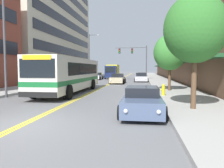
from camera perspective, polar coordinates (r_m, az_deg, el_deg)
The scene contains 20 objects.
ground_plane at distance 44.69m, azimuth 2.14°, elevation 1.35°, with size 240.00×240.00×0.00m, color slate.
sidewalk_left at distance 46.03m, azimuth -7.14°, elevation 1.51°, with size 3.92×106.00×0.18m.
sidewalk_right at distance 44.57m, azimuth 11.73°, elevation 1.38°, with size 3.92×106.00×0.18m.
centre_line at distance 44.69m, azimuth 2.14°, elevation 1.36°, with size 0.34×106.00×0.01m.
office_tower_left at distance 47.11m, azimuth -18.33°, elevation 16.07°, with size 12.08×31.39×24.14m.
storefront_row_right at distance 45.41m, azimuth 19.66°, elevation 6.06°, with size 9.10×68.00×7.76m.
city_bus at distance 19.40m, azimuth -10.83°, elevation 2.73°, with size 2.84×12.03×2.94m.
car_navy_parked_left_near at distance 33.55m, azimuth -7.33°, elevation 1.50°, with size 1.97×4.23×1.34m.
car_white_parked_left_mid at distance 42.08m, azimuth -4.11°, elevation 2.02°, with size 2.19×4.65×1.33m.
car_slate_blue_parked_right_foreground at distance 10.23m, azimuth 7.86°, elevation -4.46°, with size 1.97×4.43×1.25m.
car_silver_parked_right_mid at distance 35.35m, azimuth 7.66°, elevation 1.67°, with size 2.19×4.55×1.43m.
car_dark_grey_parked_right_far at distance 47.29m, azimuth 7.85°, elevation 2.20°, with size 2.15×4.22×1.28m.
car_beige_moving_lead at distance 30.93m, azimuth 1.49°, elevation 1.37°, with size 2.06×4.90×1.40m.
box_truck at distance 46.11m, azimuth 0.11°, elevation 3.34°, with size 2.54×6.62×2.92m.
traffic_signal_mast at distance 40.66m, azimuth 6.12°, elevation 7.40°, with size 5.92×0.38×6.30m.
street_lamp_left_near at distance 17.45m, azimuth -25.54°, elevation 11.55°, with size 2.07×0.28×7.55m.
street_lamp_left_far at distance 40.99m, azimuth -5.61°, elevation 8.01°, with size 2.02×0.28×8.44m.
street_tree_right_near at distance 11.23m, azimuth 20.90°, elevation 13.27°, with size 2.93×2.93×5.39m.
street_tree_right_mid at distance 19.89m, azimuth 14.90°, elevation 7.95°, with size 2.84×2.84×4.89m.
fire_hydrant at distance 16.07m, azimuth 13.27°, elevation -1.47°, with size 0.32×0.24×0.81m.
Camera 1 is at (4.41, -7.42, 2.09)m, focal length 35.00 mm.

